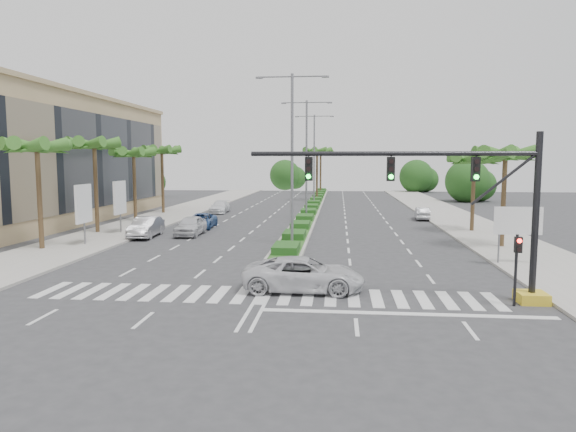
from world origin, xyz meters
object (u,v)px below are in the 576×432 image
(car_parked_c, at_px, (201,221))
(car_parked_d, at_px, (220,207))
(car_right, at_px, (422,213))
(car_parked_b, at_px, (146,227))
(car_crossing, at_px, (304,274))
(car_parked_a, at_px, (191,226))

(car_parked_c, height_order, car_parked_d, car_parked_d)
(car_right, bearing_deg, car_parked_c, 27.67)
(car_parked_b, relative_size, car_crossing, 0.87)
(car_parked_d, bearing_deg, car_parked_b, -95.90)
(car_parked_d, distance_m, car_right, 22.68)
(car_parked_a, bearing_deg, car_parked_b, -158.53)
(car_parked_b, bearing_deg, car_right, 27.73)
(car_parked_b, bearing_deg, car_parked_c, 58.90)
(car_parked_a, xyz_separation_m, car_parked_b, (-3.22, -1.31, 0.01))
(car_parked_a, height_order, car_crossing, car_parked_a)
(car_parked_a, distance_m, car_crossing, 19.73)
(car_parked_d, bearing_deg, car_right, -13.76)
(car_parked_c, distance_m, car_right, 22.47)
(car_parked_b, distance_m, car_parked_d, 19.22)
(car_parked_c, relative_size, car_crossing, 0.85)
(car_parked_a, height_order, car_right, car_parked_a)
(car_parked_d, bearing_deg, car_crossing, -72.40)
(car_parked_b, bearing_deg, car_parked_d, 82.07)
(car_parked_d, relative_size, car_crossing, 0.83)
(car_parked_a, height_order, car_parked_d, car_parked_a)
(car_crossing, bearing_deg, car_parked_d, 19.08)
(car_crossing, bearing_deg, car_parked_a, 31.35)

